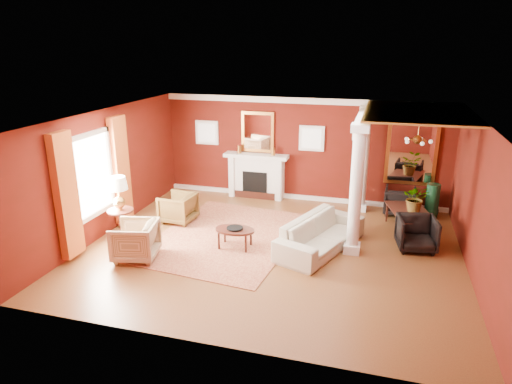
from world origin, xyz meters
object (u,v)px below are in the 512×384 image
(armchair_leopard, at_px, (178,206))
(coffee_table, at_px, (235,231))
(armchair_stripe, at_px, (135,239))
(sofa, at_px, (321,229))
(side_table, at_px, (119,197))
(dining_table, at_px, (411,216))

(armchair_leopard, xyz_separation_m, coffee_table, (1.86, -1.07, -0.00))
(armchair_stripe, relative_size, coffee_table, 1.01)
(armchair_leopard, bearing_deg, armchair_stripe, 5.07)
(armchair_leopard, distance_m, coffee_table, 2.15)
(sofa, distance_m, armchair_stripe, 3.96)
(sofa, height_order, side_table, side_table)
(armchair_leopard, distance_m, armchair_stripe, 2.13)
(armchair_stripe, relative_size, dining_table, 0.59)
(armchair_leopard, xyz_separation_m, armchair_stripe, (0.03, -2.13, 0.04))
(sofa, relative_size, dining_table, 1.61)
(sofa, bearing_deg, armchair_stripe, 133.37)
(sofa, height_order, armchair_leopard, sofa)
(armchair_stripe, xyz_separation_m, dining_table, (5.59, 3.00, -0.02))
(armchair_stripe, height_order, coffee_table, armchair_stripe)
(armchair_leopard, bearing_deg, coffee_table, 64.50)
(coffee_table, bearing_deg, sofa, 13.66)
(coffee_table, height_order, side_table, side_table)
(side_table, distance_m, dining_table, 6.81)
(side_table, bearing_deg, dining_table, 18.35)
(dining_table, bearing_deg, armchair_leopard, 83.91)
(armchair_leopard, xyz_separation_m, dining_table, (5.61, 0.87, 0.02))
(sofa, xyz_separation_m, side_table, (-4.52, -0.64, 0.51))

